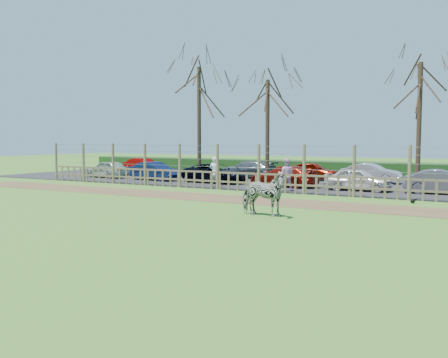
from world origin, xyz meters
The scene contains 22 objects.
ground centered at (0.00, 0.00, 0.00)m, with size 120.00×120.00×0.00m, color #669F3D.
dirt_strip centered at (0.00, 4.50, 0.01)m, with size 34.00×2.80×0.01m, color brown.
asphalt centered at (0.00, 14.50, 0.02)m, with size 44.00×13.00×0.04m, color #232326.
hedge centered at (0.00, 21.50, 0.55)m, with size 46.00×2.00×1.10m, color #1E4716.
fence centered at (0.00, 8.00, 0.80)m, with size 30.16×0.16×2.50m.
tree_left centered at (-6.50, 12.50, 5.62)m, with size 4.80×4.80×7.88m.
tree_mid centered at (-2.00, 13.50, 4.87)m, with size 4.80×4.80×6.83m.
tree_right centered at (7.00, 14.00, 5.24)m, with size 4.80×4.80×7.35m.
zebra centered at (3.67, 0.59, 0.79)m, with size 0.85×1.87×1.58m, color gray.
visitor_a centered at (-3.13, 8.78, 0.90)m, with size 0.63×0.41×1.72m, color silver.
visitor_b centered at (1.21, 8.79, 0.90)m, with size 0.84×0.65×1.72m, color silver.
crow centered at (7.84, 7.00, 0.10)m, with size 0.26×0.19×0.21m.
car_0 centered at (-13.47, 11.24, 0.64)m, with size 1.42×3.52×1.20m, color #B2C3B2.
car_1 centered at (-9.09, 11.06, 0.64)m, with size 1.27×3.64×1.20m, color navy.
car_2 centered at (-4.59, 11.32, 0.64)m, with size 1.99×4.32×1.20m, color black.
car_3 centered at (0.15, 11.04, 0.64)m, with size 1.68×4.13×1.20m, color maroon.
car_4 centered at (4.49, 10.80, 0.64)m, with size 1.42×3.52×1.20m, color white.
car_5 centered at (8.58, 11.26, 0.64)m, with size 1.27×3.64×1.20m, color slate.
car_7 centered at (-13.87, 15.90, 0.64)m, with size 1.27×3.64×1.20m, color #970505.
car_9 centered at (-4.55, 15.74, 0.64)m, with size 1.68×4.13×1.20m, color #545E68.
car_10 centered at (0.07, 16.28, 0.64)m, with size 1.42×3.52×1.20m, color #811102.
car_11 centered at (4.00, 15.98, 0.64)m, with size 1.27×3.64×1.20m, color #B5B3BD.
Camera 1 is at (11.16, -15.62, 2.76)m, focal length 40.00 mm.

